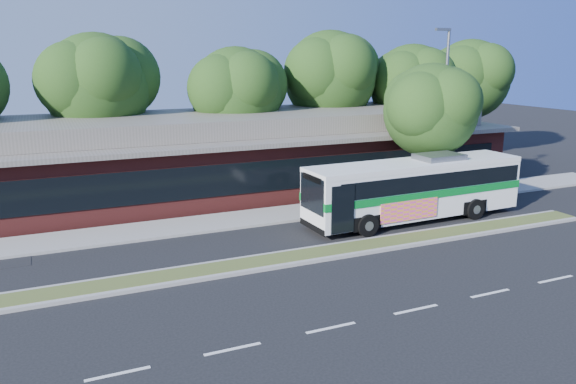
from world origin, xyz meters
The scene contains 12 objects.
ground centered at (0.00, 0.00, 0.00)m, with size 120.00×120.00×0.00m, color black.
median_strip centered at (0.00, 0.60, 0.07)m, with size 26.00×1.10×0.15m, color #404E21.
sidewalk centered at (0.00, 6.40, 0.06)m, with size 44.00×2.60×0.12m, color gray.
plaza_building centered at (0.00, 12.99, 2.13)m, with size 33.20×11.20×4.45m.
lamp_post centered at (9.56, 6.00, 4.90)m, with size 0.93×0.18×9.07m.
tree_bg_b centered at (-6.57, 16.14, 6.14)m, with size 6.69×6.00×9.00m.
tree_bg_c centered at (1.40, 15.13, 5.59)m, with size 6.24×5.60×8.26m.
tree_bg_d centered at (8.45, 16.15, 6.42)m, with size 6.91×6.20×9.37m.
tree_bg_e centered at (14.42, 15.14, 5.74)m, with size 6.47×5.80×8.50m.
tree_bg_f centered at (20.43, 16.14, 6.06)m, with size 6.69×6.00×8.92m.
transit_bus centered at (5.87, 3.14, 1.73)m, with size 11.16×2.85×3.11m.
sidewalk_tree centered at (9.23, 6.32, 4.97)m, with size 5.55×4.98×7.34m.
Camera 1 is at (-10.17, -18.12, 7.71)m, focal length 35.00 mm.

